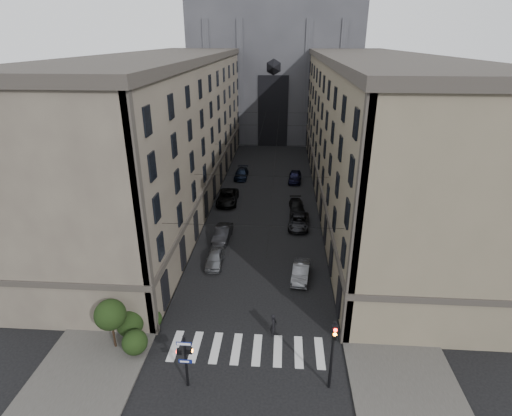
% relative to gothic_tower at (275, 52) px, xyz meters
% --- Properties ---
extents(ground, '(260.00, 260.00, 0.00)m').
position_rel_gothic_tower_xyz_m(ground, '(0.00, -74.96, -17.80)').
color(ground, black).
rests_on(ground, ground).
extents(sidewalk_left, '(7.00, 80.00, 0.15)m').
position_rel_gothic_tower_xyz_m(sidewalk_left, '(-10.50, -38.96, -17.72)').
color(sidewalk_left, '#383533').
rests_on(sidewalk_left, ground).
extents(sidewalk_right, '(7.00, 80.00, 0.15)m').
position_rel_gothic_tower_xyz_m(sidewalk_right, '(10.50, -38.96, -17.72)').
color(sidewalk_right, '#383533').
rests_on(sidewalk_right, ground).
extents(zebra_crossing, '(11.00, 3.20, 0.01)m').
position_rel_gothic_tower_xyz_m(zebra_crossing, '(0.00, -69.96, -17.79)').
color(zebra_crossing, beige).
rests_on(zebra_crossing, ground).
extents(building_left, '(13.60, 60.60, 18.85)m').
position_rel_gothic_tower_xyz_m(building_left, '(-13.44, -38.96, -8.45)').
color(building_left, '#52493F').
rests_on(building_left, ground).
extents(building_right, '(13.60, 60.60, 18.85)m').
position_rel_gothic_tower_xyz_m(building_right, '(13.44, -38.96, -8.45)').
color(building_right, brown).
rests_on(building_right, ground).
extents(gothic_tower, '(35.00, 23.00, 58.00)m').
position_rel_gothic_tower_xyz_m(gothic_tower, '(0.00, 0.00, 0.00)').
color(gothic_tower, '#2D2D33').
rests_on(gothic_tower, ground).
extents(pedestrian_signal_left, '(1.02, 0.38, 4.00)m').
position_rel_gothic_tower_xyz_m(pedestrian_signal_left, '(-3.51, -73.46, -15.48)').
color(pedestrian_signal_left, black).
rests_on(pedestrian_signal_left, ground).
extents(traffic_light_right, '(0.34, 0.50, 5.20)m').
position_rel_gothic_tower_xyz_m(traffic_light_right, '(5.60, -73.04, -14.51)').
color(traffic_light_right, black).
rests_on(traffic_light_right, ground).
extents(shrub_cluster, '(3.90, 4.40, 3.90)m').
position_rel_gothic_tower_xyz_m(shrub_cluster, '(-8.72, -69.95, -16.00)').
color(shrub_cluster, black).
rests_on(shrub_cluster, sidewalk_left).
extents(tram_wires, '(14.00, 60.00, 0.43)m').
position_rel_gothic_tower_xyz_m(tram_wires, '(0.00, -39.33, -10.55)').
color(tram_wires, black).
rests_on(tram_wires, ground).
extents(car_left_near, '(1.76, 4.18, 1.41)m').
position_rel_gothic_tower_xyz_m(car_left_near, '(-4.20, -58.48, -17.09)').
color(car_left_near, slate).
rests_on(car_left_near, ground).
extents(car_left_midnear, '(1.87, 4.74, 1.54)m').
position_rel_gothic_tower_xyz_m(car_left_midnear, '(-4.20, -53.28, -17.03)').
color(car_left_midnear, black).
rests_on(car_left_midnear, ground).
extents(car_left_midfar, '(2.81, 5.86, 1.61)m').
position_rel_gothic_tower_xyz_m(car_left_midfar, '(-5.11, -42.46, -16.99)').
color(car_left_midfar, black).
rests_on(car_left_midfar, ground).
extents(car_left_far, '(2.05, 4.91, 1.42)m').
position_rel_gothic_tower_xyz_m(car_left_far, '(-4.31, -31.95, -17.09)').
color(car_left_far, black).
rests_on(car_left_far, ground).
extents(car_right_near, '(2.03, 4.44, 1.41)m').
position_rel_gothic_tower_xyz_m(car_right_near, '(4.20, -60.38, -17.09)').
color(car_right_near, slate).
rests_on(car_right_near, ground).
extents(car_right_midnear, '(2.70, 5.24, 1.42)m').
position_rel_gothic_tower_xyz_m(car_right_midnear, '(4.31, -49.30, -17.09)').
color(car_right_midnear, black).
rests_on(car_right_midnear, ground).
extents(car_right_midfar, '(2.07, 4.53, 1.29)m').
position_rel_gothic_tower_xyz_m(car_right_midfar, '(4.20, -44.46, -17.16)').
color(car_right_midfar, black).
rests_on(car_right_midfar, ground).
extents(car_right_far, '(2.26, 4.89, 1.62)m').
position_rel_gothic_tower_xyz_m(car_right_far, '(4.20, -33.14, -16.99)').
color(car_right_far, black).
rests_on(car_right_far, ground).
extents(pedestrian, '(0.60, 0.78, 1.90)m').
position_rel_gothic_tower_xyz_m(pedestrian, '(1.89, -68.34, -16.85)').
color(pedestrian, black).
rests_on(pedestrian, ground).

